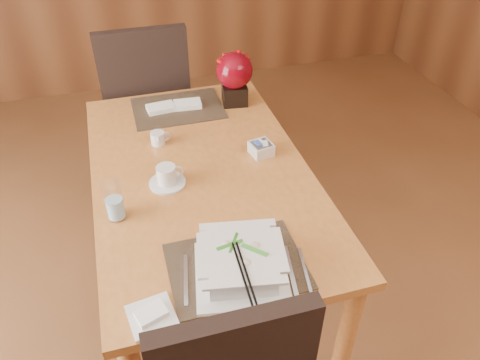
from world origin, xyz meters
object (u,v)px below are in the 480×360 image
object	(u,v)px
dining_table	(202,189)
berry_decor	(234,75)
coffee_cup	(167,177)
sugar_caddy	(261,149)
bread_plate	(152,316)
far_chair	(147,100)
creamer_jug	(158,138)
water_glass	(114,201)
soup_setting	(241,264)

from	to	relation	value
dining_table	berry_decor	world-z (taller)	berry_decor
coffee_cup	sugar_caddy	size ratio (longest dim) A/B	1.65
bread_plate	far_chair	size ratio (longest dim) A/B	0.13
dining_table	bread_plate	size ratio (longest dim) A/B	11.06
dining_table	bread_plate	world-z (taller)	bread_plate
creamer_jug	berry_decor	world-z (taller)	berry_decor
dining_table	water_glass	world-z (taller)	water_glass
soup_setting	water_glass	distance (m)	0.54
bread_plate	sugar_caddy	bearing A→B (deg)	51.05
sugar_caddy	water_glass	bearing A→B (deg)	-159.44
water_glass	dining_table	bearing A→B (deg)	27.87
coffee_cup	far_chair	bearing A→B (deg)	88.58
soup_setting	creamer_jug	distance (m)	0.87
water_glass	far_chair	size ratio (longest dim) A/B	0.15
creamer_jug	bread_plate	xyz separation A→B (m)	(-0.16, -0.93, -0.03)
coffee_cup	bread_plate	xyz separation A→B (m)	(-0.15, -0.62, -0.03)
coffee_cup	creamer_jug	world-z (taller)	coffee_cup
dining_table	coffee_cup	xyz separation A→B (m)	(-0.15, -0.05, 0.13)
sugar_caddy	bread_plate	size ratio (longest dim) A/B	0.67
berry_decor	bread_plate	size ratio (longest dim) A/B	2.00
soup_setting	sugar_caddy	world-z (taller)	soup_setting
dining_table	far_chair	xyz separation A→B (m)	(-0.13, 0.95, -0.04)
berry_decor	far_chair	bearing A→B (deg)	134.95
creamer_jug	dining_table	bearing A→B (deg)	-61.29
soup_setting	sugar_caddy	xyz separation A→B (m)	(0.28, 0.64, -0.03)
coffee_cup	far_chair	size ratio (longest dim) A/B	0.14
coffee_cup	water_glass	world-z (taller)	water_glass
dining_table	creamer_jug	distance (m)	0.32
creamer_jug	sugar_caddy	size ratio (longest dim) A/B	0.91
berry_decor	coffee_cup	bearing A→B (deg)	-127.73
soup_setting	creamer_jug	bearing A→B (deg)	110.20
creamer_jug	bread_plate	size ratio (longest dim) A/B	0.61
creamer_jug	far_chair	distance (m)	0.72
bread_plate	water_glass	bearing A→B (deg)	97.62
dining_table	soup_setting	xyz separation A→B (m)	(0.00, -0.59, 0.16)
coffee_cup	bread_plate	distance (m)	0.64
bread_plate	far_chair	xyz separation A→B (m)	(0.17, 1.62, -0.15)
sugar_caddy	dining_table	bearing A→B (deg)	-169.89
dining_table	far_chair	size ratio (longest dim) A/B	1.39
creamer_jug	sugar_caddy	distance (m)	0.47
dining_table	sugar_caddy	size ratio (longest dim) A/B	16.52
water_glass	bread_plate	bearing A→B (deg)	-82.38
creamer_jug	bread_plate	distance (m)	0.94
dining_table	creamer_jug	world-z (taller)	creamer_jug
coffee_cup	soup_setting	bearing A→B (deg)	-74.38
water_glass	creamer_jug	world-z (taller)	water_glass
dining_table	soup_setting	world-z (taller)	soup_setting
creamer_jug	far_chair	bearing A→B (deg)	88.26
water_glass	berry_decor	bearing A→B (deg)	47.65
soup_setting	far_chair	distance (m)	1.57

